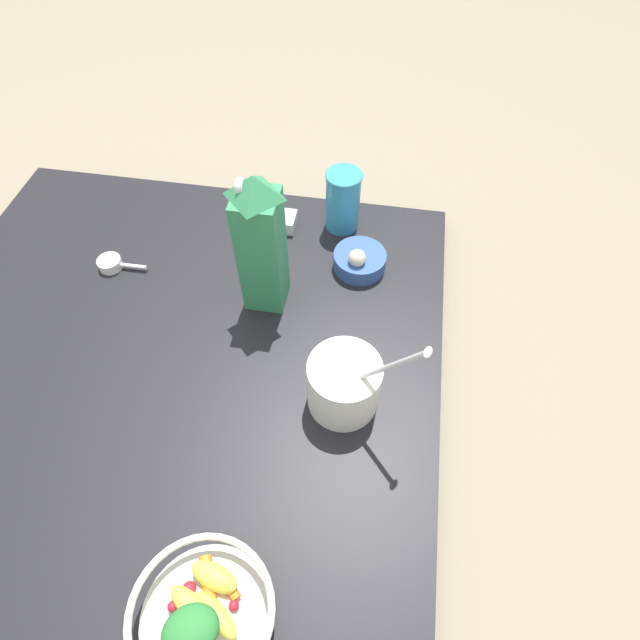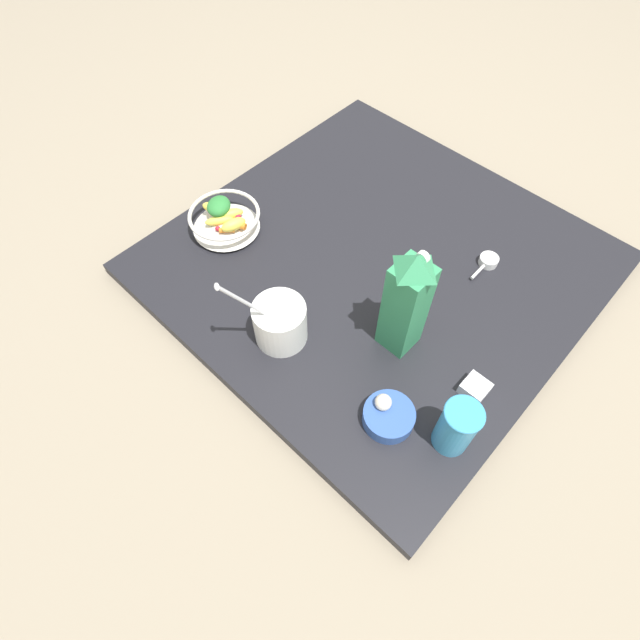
% 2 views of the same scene
% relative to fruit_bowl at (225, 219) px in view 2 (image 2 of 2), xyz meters
% --- Properties ---
extents(ground_plane, '(6.00, 6.00, 0.00)m').
position_rel_fruit_bowl_xyz_m(ground_plane, '(-0.36, -0.20, -0.07)').
color(ground_plane, gray).
extents(countertop, '(0.99, 0.99, 0.03)m').
position_rel_fruit_bowl_xyz_m(countertop, '(-0.36, -0.20, -0.06)').
color(countertop, black).
rests_on(countertop, ground_plane).
extents(fruit_bowl, '(0.19, 0.19, 0.09)m').
position_rel_fruit_bowl_xyz_m(fruit_bowl, '(0.00, 0.00, 0.00)').
color(fruit_bowl, silver).
rests_on(fruit_bowl, countertop).
extents(milk_carton, '(0.07, 0.07, 0.29)m').
position_rel_fruit_bowl_xyz_m(milk_carton, '(-0.55, -0.04, 0.11)').
color(milk_carton, '#338C59').
rests_on(milk_carton, countertop).
extents(yogurt_tub, '(0.12, 0.17, 0.25)m').
position_rel_fruit_bowl_xyz_m(yogurt_tub, '(-0.35, 0.13, 0.02)').
color(yogurt_tub, white).
rests_on(yogurt_tub, countertop).
extents(drinking_cup, '(0.08, 0.08, 0.14)m').
position_rel_fruit_bowl_xyz_m(drinking_cup, '(-0.78, 0.07, 0.03)').
color(drinking_cup, '#3893C6').
rests_on(drinking_cup, countertop).
extents(spice_jar, '(0.05, 0.05, 0.03)m').
position_rel_fruit_bowl_xyz_m(spice_jar, '(-0.75, -0.05, -0.03)').
color(spice_jar, silver).
rests_on(spice_jar, countertop).
extents(measuring_scoop, '(0.05, 0.10, 0.02)m').
position_rel_fruit_bowl_xyz_m(measuring_scoop, '(-0.57, -0.38, -0.03)').
color(measuring_scoop, white).
rests_on(measuring_scoop, countertop).
extents(garlic_bowl, '(0.11, 0.11, 0.07)m').
position_rel_fruit_bowl_xyz_m(garlic_bowl, '(-0.66, 0.12, -0.02)').
color(garlic_bowl, '#3356A3').
rests_on(garlic_bowl, countertop).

